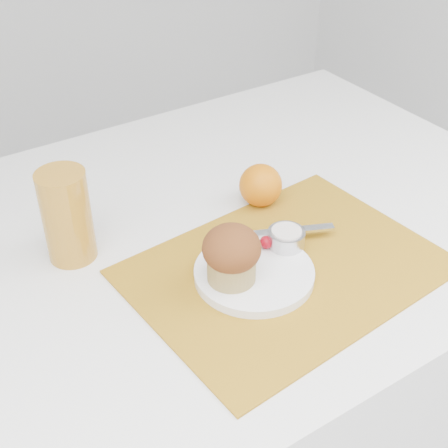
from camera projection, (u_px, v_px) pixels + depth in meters
table at (204, 380)px, 1.23m from camera, size 1.20×0.80×0.75m
placemat at (286, 269)px, 0.92m from camera, size 0.47×0.36×0.00m
plate at (254, 273)px, 0.90m from camera, size 0.18×0.18×0.01m
ramekin at (286, 238)px, 0.94m from camera, size 0.07×0.07×0.02m
cream at (287, 232)px, 0.93m from camera, size 0.05×0.05×0.01m
raspberry_near at (244, 243)px, 0.93m from camera, size 0.02×0.02×0.02m
raspberry_far at (266, 242)px, 0.93m from camera, size 0.02×0.02×0.02m
butter_knife at (277, 232)px, 0.96m from camera, size 0.17×0.09×0.00m
orange at (261, 185)px, 1.04m from camera, size 0.07×0.07×0.07m
juice_glass at (67, 216)px, 0.91m from camera, size 0.09×0.09×0.15m
muffin at (232, 254)px, 0.85m from camera, size 0.09×0.09×0.09m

